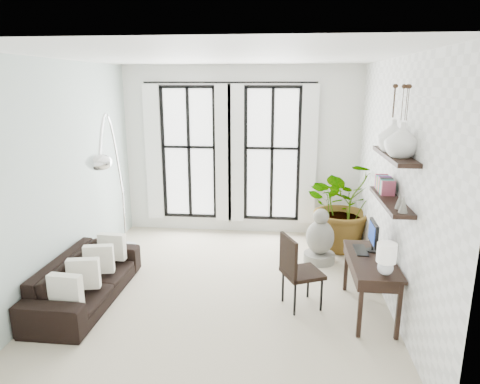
# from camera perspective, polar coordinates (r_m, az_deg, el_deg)

# --- Properties ---
(floor) EXTENTS (5.00, 5.00, 0.00)m
(floor) POSITION_cam_1_polar(r_m,az_deg,el_deg) (6.32, -2.26, -12.73)
(floor) COLOR beige
(floor) RESTS_ON ground
(ceiling) EXTENTS (5.00, 5.00, 0.00)m
(ceiling) POSITION_cam_1_polar(r_m,az_deg,el_deg) (5.63, -2.60, 17.65)
(ceiling) COLOR white
(ceiling) RESTS_ON wall_back
(wall_left) EXTENTS (0.00, 5.00, 5.00)m
(wall_left) POSITION_cam_1_polar(r_m,az_deg,el_deg) (6.48, -22.53, 1.90)
(wall_left) COLOR #B0C4BD
(wall_left) RESTS_ON floor
(wall_right) EXTENTS (0.00, 5.00, 5.00)m
(wall_right) POSITION_cam_1_polar(r_m,az_deg,el_deg) (5.88, 19.82, 0.97)
(wall_right) COLOR white
(wall_right) RESTS_ON floor
(wall_back) EXTENTS (4.50, 0.00, 4.50)m
(wall_back) POSITION_cam_1_polar(r_m,az_deg,el_deg) (8.20, 0.10, 5.44)
(wall_back) COLOR white
(wall_back) RESTS_ON floor
(windows) EXTENTS (3.26, 0.13, 2.65)m
(windows) POSITION_cam_1_polar(r_m,az_deg,el_deg) (8.16, -1.36, 5.11)
(windows) COLOR white
(windows) RESTS_ON wall_back
(wall_shelves) EXTENTS (0.25, 1.30, 0.60)m
(wall_shelves) POSITION_cam_1_polar(r_m,az_deg,el_deg) (5.42, 19.52, 1.29)
(wall_shelves) COLOR black
(wall_shelves) RESTS_ON wall_right
(sofa) EXTENTS (0.83, 2.08, 0.61)m
(sofa) POSITION_cam_1_polar(r_m,az_deg,el_deg) (6.25, -19.88, -10.87)
(sofa) COLOR black
(sofa) RESTS_ON floor
(throw_pillows) EXTENTS (0.40, 1.52, 0.40)m
(throw_pillows) POSITION_cam_1_polar(r_m,az_deg,el_deg) (6.13, -19.18, -9.30)
(throw_pillows) COLOR silver
(throw_pillows) RESTS_ON sofa
(plant) EXTENTS (1.75, 1.62, 1.61)m
(plant) POSITION_cam_1_polar(r_m,az_deg,el_deg) (7.70, 13.75, -1.63)
(plant) COLOR #2D7228
(plant) RESTS_ON floor
(desk) EXTENTS (0.54, 1.27, 1.14)m
(desk) POSITION_cam_1_polar(r_m,az_deg,el_deg) (5.61, 17.21, -9.08)
(desk) COLOR black
(desk) RESTS_ON floor
(desk_chair) EXTENTS (0.62, 0.62, 0.99)m
(desk_chair) POSITION_cam_1_polar(r_m,az_deg,el_deg) (5.65, 7.52, -9.93)
(desk_chair) COLOR black
(desk_chair) RESTS_ON floor
(arc_lamp) EXTENTS (0.75, 2.04, 2.47)m
(arc_lamp) POSITION_cam_1_polar(r_m,az_deg,el_deg) (6.52, -16.95, 5.31)
(arc_lamp) COLOR silver
(arc_lamp) RESTS_ON floor
(buddha) EXTENTS (0.51, 0.51, 0.91)m
(buddha) POSITION_cam_1_polar(r_m,az_deg,el_deg) (7.15, 10.61, -6.30)
(buddha) COLOR gray
(buddha) RESTS_ON floor
(vase_a) EXTENTS (0.37, 0.37, 0.38)m
(vase_a) POSITION_cam_1_polar(r_m,az_deg,el_deg) (5.06, 20.77, 6.49)
(vase_a) COLOR white
(vase_a) RESTS_ON shelf_upper
(vase_b) EXTENTS (0.37, 0.37, 0.38)m
(vase_b) POSITION_cam_1_polar(r_m,az_deg,el_deg) (5.44, 19.73, 7.08)
(vase_b) COLOR white
(vase_b) RESTS_ON shelf_upper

